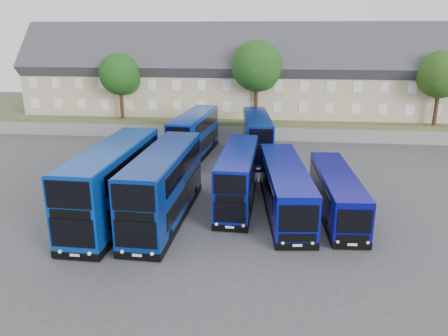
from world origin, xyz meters
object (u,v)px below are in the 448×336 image
dd_front_left (113,184)px  tree_east (442,76)px  dd_front_mid (164,187)px  tree_mid (258,68)px  tree_west (121,76)px  coach_east_a (285,189)px

dd_front_left → tree_east: 37.76m
dd_front_mid → tree_mid: (5.24, 24.48, 5.78)m
dd_front_left → dd_front_mid: size_ratio=1.04×
tree_west → tree_mid: (16.00, 0.50, 1.02)m
dd_front_mid → tree_west: (-10.76, 23.98, 4.76)m
dd_front_mid → tree_west: tree_west is taller
dd_front_left → tree_east: bearing=41.6°
dd_front_left → tree_west: bearing=108.6°
coach_east_a → tree_mid: bearing=91.2°
dd_front_left → dd_front_mid: bearing=3.1°
dd_front_left → coach_east_a: dd_front_left is taller
tree_west → dd_front_left: bearing=-73.0°
dd_front_mid → tree_mid: 25.69m
dd_front_left → tree_mid: bearing=72.2°
dd_front_mid → coach_east_a: 8.34m
tree_mid → tree_east: size_ratio=1.12×
dd_front_left → tree_east: size_ratio=1.51×
dd_front_mid → tree_west: bearing=116.1°
tree_west → tree_mid: tree_mid is taller
tree_west → tree_mid: size_ratio=0.83×
dd_front_mid → coach_east_a: (7.99, 2.29, -0.66)m
dd_front_mid → dd_front_left: bearing=-176.6°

